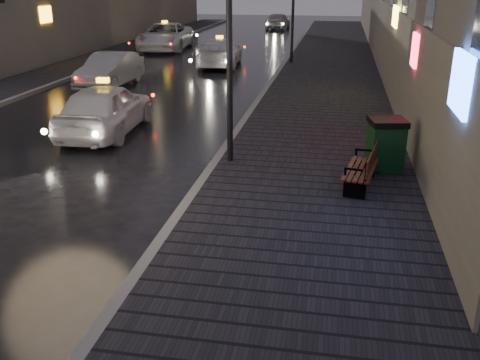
% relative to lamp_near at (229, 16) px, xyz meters
% --- Properties ---
extents(ground, '(120.00, 120.00, 0.00)m').
position_rel_lamp_near_xyz_m(ground, '(-1.85, -6.00, -3.49)').
color(ground, black).
rests_on(ground, ground).
extents(sidewalk, '(4.60, 58.00, 0.15)m').
position_rel_lamp_near_xyz_m(sidewalk, '(2.05, 15.00, -3.41)').
color(sidewalk, black).
rests_on(sidewalk, ground).
extents(curb, '(0.20, 58.00, 0.15)m').
position_rel_lamp_near_xyz_m(curb, '(-0.35, 15.00, -3.41)').
color(curb, slate).
rests_on(curb, ground).
extents(sidewalk_far, '(2.40, 58.00, 0.15)m').
position_rel_lamp_near_xyz_m(sidewalk_far, '(-10.55, 15.00, -3.41)').
color(sidewalk_far, black).
rests_on(sidewalk_far, ground).
extents(curb_far, '(0.20, 58.00, 0.15)m').
position_rel_lamp_near_xyz_m(curb_far, '(-9.25, 15.00, -3.41)').
color(curb_far, slate).
rests_on(curb_far, ground).
extents(lamp_near, '(0.36, 0.36, 5.28)m').
position_rel_lamp_near_xyz_m(lamp_near, '(0.00, 0.00, 0.00)').
color(lamp_near, black).
rests_on(lamp_near, sidewalk).
extents(bench, '(0.83, 1.68, 0.82)m').
position_rel_lamp_near_xyz_m(bench, '(3.08, -1.22, -2.93)').
color(bench, black).
rests_on(bench, sidewalk).
extents(trash_bin, '(0.91, 0.91, 1.19)m').
position_rel_lamp_near_xyz_m(trash_bin, '(3.59, -0.00, -2.73)').
color(trash_bin, black).
rests_on(trash_bin, sidewalk).
extents(taxi_near, '(1.99, 4.44, 1.48)m').
position_rel_lamp_near_xyz_m(taxi_near, '(-4.11, 2.20, -2.75)').
color(taxi_near, silver).
rests_on(taxi_near, ground).
extents(car_left_mid, '(1.50, 4.15, 1.36)m').
position_rel_lamp_near_xyz_m(car_left_mid, '(-6.86, 8.95, -2.81)').
color(car_left_mid, '#919298').
rests_on(car_left_mid, ground).
extents(taxi_mid, '(2.38, 4.94, 1.39)m').
position_rel_lamp_near_xyz_m(taxi_mid, '(-3.54, 14.99, -2.80)').
color(taxi_mid, white).
rests_on(taxi_mid, ground).
extents(taxi_far, '(3.11, 6.00, 1.62)m').
position_rel_lamp_near_xyz_m(taxi_far, '(-8.30, 20.85, -2.68)').
color(taxi_far, silver).
rests_on(taxi_far, ground).
extents(car_far, '(1.97, 4.22, 1.40)m').
position_rel_lamp_near_xyz_m(car_far, '(-3.01, 35.89, -2.79)').
color(car_far, '#94949B').
rests_on(car_far, ground).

